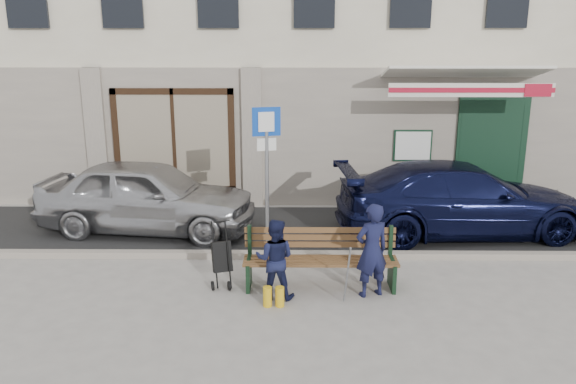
{
  "coord_description": "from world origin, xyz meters",
  "views": [
    {
      "loc": [
        -0.44,
        -7.91,
        3.72
      ],
      "look_at": [
        -0.54,
        1.6,
        1.2
      ],
      "focal_mm": 35.0,
      "sensor_mm": 36.0,
      "label": 1
    }
  ],
  "objects_px": {
    "woman": "(275,259)",
    "stroller": "(222,258)",
    "parking_sign": "(267,158)",
    "car_silver": "(147,196)",
    "man": "(372,250)",
    "bench": "(318,260)",
    "car_navy": "(461,199)"
  },
  "relations": [
    {
      "from": "parking_sign",
      "to": "stroller",
      "type": "bearing_deg",
      "value": -130.38
    },
    {
      "from": "bench",
      "to": "man",
      "type": "bearing_deg",
      "value": -19.27
    },
    {
      "from": "woman",
      "to": "stroller",
      "type": "xyz_separation_m",
      "value": [
        -0.85,
        0.42,
        -0.16
      ]
    },
    {
      "from": "man",
      "to": "woman",
      "type": "bearing_deg",
      "value": -18.55
    },
    {
      "from": "car_navy",
      "to": "woman",
      "type": "xyz_separation_m",
      "value": [
        -3.63,
        -3.0,
        -0.11
      ]
    },
    {
      "from": "bench",
      "to": "man",
      "type": "distance_m",
      "value": 0.88
    },
    {
      "from": "man",
      "to": "stroller",
      "type": "height_order",
      "value": "man"
    },
    {
      "from": "woman",
      "to": "stroller",
      "type": "bearing_deg",
      "value": -18.33
    },
    {
      "from": "car_silver",
      "to": "parking_sign",
      "type": "height_order",
      "value": "parking_sign"
    },
    {
      "from": "car_silver",
      "to": "woman",
      "type": "bearing_deg",
      "value": -131.6
    },
    {
      "from": "car_navy",
      "to": "stroller",
      "type": "xyz_separation_m",
      "value": [
        -4.48,
        -2.58,
        -0.26
      ]
    },
    {
      "from": "bench",
      "to": "stroller",
      "type": "xyz_separation_m",
      "value": [
        -1.5,
        0.07,
        -0.0
      ]
    },
    {
      "from": "parking_sign",
      "to": "woman",
      "type": "height_order",
      "value": "parking_sign"
    },
    {
      "from": "bench",
      "to": "stroller",
      "type": "height_order",
      "value": "stroller"
    },
    {
      "from": "car_silver",
      "to": "stroller",
      "type": "height_order",
      "value": "car_silver"
    },
    {
      "from": "car_navy",
      "to": "parking_sign",
      "type": "xyz_separation_m",
      "value": [
        -3.82,
        -1.23,
        1.07
      ]
    },
    {
      "from": "parking_sign",
      "to": "man",
      "type": "xyz_separation_m",
      "value": [
        1.64,
        -1.69,
        -1.07
      ]
    },
    {
      "from": "car_navy",
      "to": "parking_sign",
      "type": "bearing_deg",
      "value": 103.31
    },
    {
      "from": "car_navy",
      "to": "man",
      "type": "height_order",
      "value": "man"
    },
    {
      "from": "car_silver",
      "to": "man",
      "type": "xyz_separation_m",
      "value": [
        4.13,
        -3.02,
        -0.02
      ]
    },
    {
      "from": "car_navy",
      "to": "stroller",
      "type": "distance_m",
      "value": 5.17
    },
    {
      "from": "car_navy",
      "to": "bench",
      "type": "relative_size",
      "value": 2.07
    },
    {
      "from": "bench",
      "to": "woman",
      "type": "height_order",
      "value": "woman"
    },
    {
      "from": "parking_sign",
      "to": "stroller",
      "type": "xyz_separation_m",
      "value": [
        -0.66,
        -1.35,
        -1.34
      ]
    },
    {
      "from": "woman",
      "to": "parking_sign",
      "type": "bearing_deg",
      "value": -75.66
    },
    {
      "from": "car_silver",
      "to": "car_navy",
      "type": "bearing_deg",
      "value": -83.4
    },
    {
      "from": "car_silver",
      "to": "man",
      "type": "distance_m",
      "value": 5.12
    },
    {
      "from": "parking_sign",
      "to": "stroller",
      "type": "relative_size",
      "value": 2.6
    },
    {
      "from": "car_silver",
      "to": "stroller",
      "type": "distance_m",
      "value": 3.25
    },
    {
      "from": "car_navy",
      "to": "bench",
      "type": "xyz_separation_m",
      "value": [
        -2.97,
        -2.65,
        -0.26
      ]
    },
    {
      "from": "bench",
      "to": "car_silver",
      "type": "bearing_deg",
      "value": 140.64
    },
    {
      "from": "bench",
      "to": "man",
      "type": "relative_size",
      "value": 1.65
    }
  ]
}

